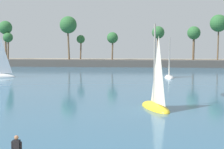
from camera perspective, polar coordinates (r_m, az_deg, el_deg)
name	(u,v)px	position (r m, az deg, el deg)	size (l,w,h in m)	color
sea	(130,72)	(75.55, 2.85, 0.33)	(220.00, 115.55, 0.06)	#33607F
palm_headland	(129,55)	(93.13, 2.68, 3.06)	(86.93, 6.37, 12.90)	#514C47
sailboat_mid_bay	(156,101)	(34.30, 6.72, -3.99)	(3.44, 6.00, 8.33)	yellow
sailboat_far_left	(169,74)	(64.21, 8.74, 0.09)	(1.59, 5.18, 7.49)	white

